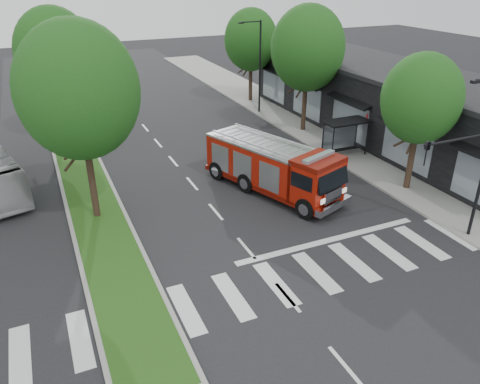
# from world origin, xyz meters

# --- Properties ---
(ground) EXTENTS (140.00, 140.00, 0.00)m
(ground) POSITION_xyz_m (0.00, 0.00, 0.00)
(ground) COLOR black
(ground) RESTS_ON ground
(sidewalk_right) EXTENTS (5.00, 80.00, 0.15)m
(sidewalk_right) POSITION_xyz_m (12.50, 10.00, 0.07)
(sidewalk_right) COLOR gray
(sidewalk_right) RESTS_ON ground
(median) EXTENTS (3.00, 50.00, 0.15)m
(median) POSITION_xyz_m (-6.00, 18.00, 0.08)
(median) COLOR gray
(median) RESTS_ON ground
(storefront_row) EXTENTS (8.00, 30.00, 5.00)m
(storefront_row) POSITION_xyz_m (17.00, 10.00, 2.50)
(storefront_row) COLOR black
(storefront_row) RESTS_ON ground
(bus_shelter) EXTENTS (3.20, 1.60, 2.61)m
(bus_shelter) POSITION_xyz_m (11.20, 8.15, 2.04)
(bus_shelter) COLOR black
(bus_shelter) RESTS_ON ground
(tree_right_near) EXTENTS (4.40, 4.40, 8.05)m
(tree_right_near) POSITION_xyz_m (11.50, 2.00, 5.51)
(tree_right_near) COLOR black
(tree_right_near) RESTS_ON ground
(tree_right_mid) EXTENTS (5.60, 5.60, 9.72)m
(tree_right_mid) POSITION_xyz_m (11.50, 14.00, 6.49)
(tree_right_mid) COLOR black
(tree_right_mid) RESTS_ON ground
(tree_right_far) EXTENTS (5.00, 5.00, 8.73)m
(tree_right_far) POSITION_xyz_m (11.50, 24.00, 5.84)
(tree_right_far) COLOR black
(tree_right_far) RESTS_ON ground
(tree_median_near) EXTENTS (5.80, 5.80, 10.16)m
(tree_median_near) POSITION_xyz_m (-6.00, 6.00, 6.81)
(tree_median_near) COLOR black
(tree_median_near) RESTS_ON ground
(tree_median_far) EXTENTS (5.60, 5.60, 9.72)m
(tree_median_far) POSITION_xyz_m (-6.00, 20.00, 6.49)
(tree_median_far) COLOR black
(tree_median_far) RESTS_ON ground
(streetlight_right_near) EXTENTS (4.08, 0.22, 8.00)m
(streetlight_right_near) POSITION_xyz_m (9.61, -3.50, 4.67)
(streetlight_right_near) COLOR black
(streetlight_right_near) RESTS_ON ground
(streetlight_right_far) EXTENTS (2.11, 0.20, 8.00)m
(streetlight_right_far) POSITION_xyz_m (10.35, 20.00, 4.48)
(streetlight_right_far) COLOR black
(streetlight_right_far) RESTS_ON ground
(fire_engine) EXTENTS (5.69, 9.56, 3.18)m
(fire_engine) POSITION_xyz_m (4.03, 5.14, 1.53)
(fire_engine) COLOR #600D05
(fire_engine) RESTS_ON ground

